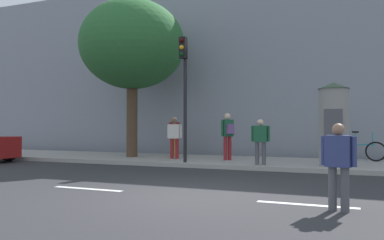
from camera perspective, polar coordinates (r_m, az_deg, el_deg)
The scene contains 13 objects.
ground_plane at distance 8.16m, azimuth -1.05°, elevation -10.98°, with size 80.00×80.00×0.00m, color #2B2B2D.
sidewalk_curb at distance 14.79m, azimuth 9.74°, elevation -6.13°, with size 36.00×4.00×0.15m, color #9E9B93.
lane_markings at distance 8.16m, azimuth -1.05°, elevation -10.95°, with size 25.80×0.16×0.01m.
building_backdrop at distance 19.83m, azimuth 12.83°, elevation 7.12°, with size 36.00×5.00×8.37m, color gray.
traffic_light at distance 13.85m, azimuth -1.18°, elevation 6.04°, with size 0.24×0.45×4.39m.
poster_column at distance 13.31m, azimuth 19.91°, elevation -0.51°, with size 1.01×1.01×2.67m.
street_tree at distance 16.84m, azimuth -8.68°, elevation 10.72°, with size 4.38×4.38×6.55m.
pedestrian_with_bag at distance 7.06m, azimuth 20.50°, elevation -5.55°, with size 0.57×0.33×1.48m.
pedestrian_in_dark_shirt at distance 14.81m, azimuth 5.22°, elevation -1.77°, with size 0.51×0.50×1.76m.
pedestrian_in_red_top at distance 16.73m, azimuth -2.58°, elevation -1.90°, with size 0.57×0.40×1.67m.
pedestrian_with_backpack at distance 13.14m, azimuth 9.90°, elevation -2.65°, with size 0.62×0.28×1.50m.
pedestrian_near_pole at distance 15.45m, azimuth -2.57°, elevation -2.25°, with size 0.60×0.28×1.57m.
bicycle_leaning at distance 15.66m, azimuth 23.21°, elevation -4.08°, with size 1.77×0.10×1.09m.
Camera 1 is at (3.16, -7.38, 1.43)m, focal length 36.72 mm.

